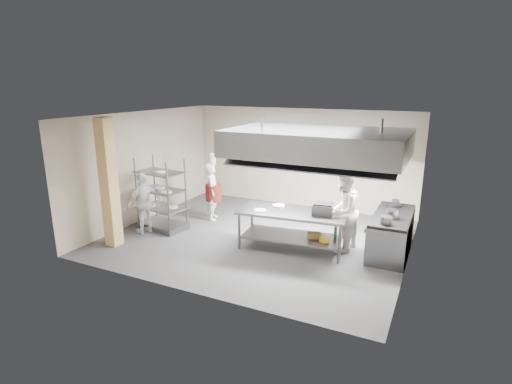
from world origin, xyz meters
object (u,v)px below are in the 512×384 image
at_px(island, 292,230).
at_px(pass_rack, 161,194).
at_px(chef_plating, 144,203).
at_px(griddle, 323,209).
at_px(chef_line, 343,211).
at_px(cooking_range, 391,234).
at_px(stockpot, 392,214).
at_px(chef_head, 213,192).

xyz_separation_m(island, pass_rack, (-3.56, -0.21, 0.48)).
relative_size(island, chef_plating, 1.55).
height_order(pass_rack, griddle, pass_rack).
relative_size(chef_line, griddle, 4.13).
bearing_deg(island, chef_plating, -176.48).
bearing_deg(griddle, island, -179.17).
bearing_deg(pass_rack, chef_line, 15.53).
bearing_deg(griddle, chef_plating, -179.60).
distance_m(cooking_range, chef_line, 1.22).
height_order(griddle, stockpot, griddle).
xyz_separation_m(cooking_range, chef_head, (-4.83, 0.21, 0.38)).
xyz_separation_m(chef_line, chef_plating, (-4.82, -1.05, -0.15)).
relative_size(island, stockpot, 9.23).
distance_m(pass_rack, chef_head, 1.46).
bearing_deg(pass_rack, chef_plating, -106.84).
xyz_separation_m(cooking_range, griddle, (-1.41, -0.68, 0.60)).
height_order(island, chef_head, chef_head).
height_order(chef_head, chef_plating, chef_head).
distance_m(chef_head, stockpot, 4.87).
bearing_deg(stockpot, chef_plating, -168.65).
xyz_separation_m(griddle, stockpot, (1.41, 0.41, -0.03)).
relative_size(chef_head, chef_line, 0.85).
xyz_separation_m(pass_rack, chef_line, (4.61, 0.61, 0.00)).
height_order(cooking_range, chef_line, chef_line).
bearing_deg(chef_head, chef_plating, 122.97).
height_order(chef_line, stockpot, chef_line).
relative_size(cooking_range, stockpot, 7.56).
relative_size(island, pass_rack, 1.30).
xyz_separation_m(chef_line, griddle, (-0.38, -0.28, 0.08)).
bearing_deg(chef_line, island, -59.25).
relative_size(chef_line, stockpot, 7.11).
bearing_deg(chef_plating, chef_head, 167.47).
xyz_separation_m(island, chef_head, (-2.75, 1.01, 0.35)).
distance_m(cooking_range, griddle, 1.68).
bearing_deg(chef_plating, cooking_range, 122.80).
bearing_deg(chef_line, chef_plating, -68.04).
relative_size(chef_head, chef_plating, 1.02).
distance_m(griddle, stockpot, 1.47).
bearing_deg(chef_head, pass_rack, 120.77).
xyz_separation_m(chef_plating, stockpot, (5.85, 1.17, 0.20)).
height_order(pass_rack, chef_head, pass_rack).
height_order(pass_rack, stockpot, pass_rack).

